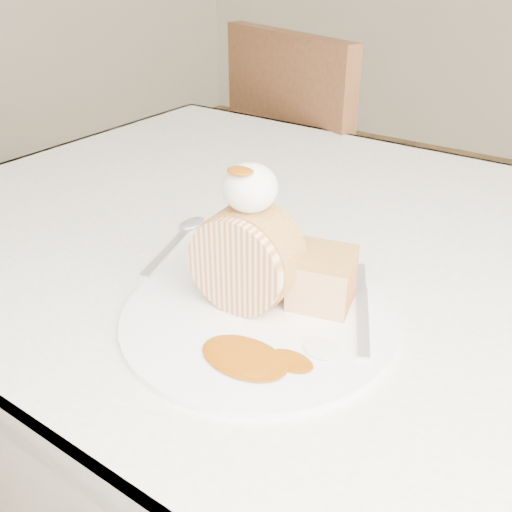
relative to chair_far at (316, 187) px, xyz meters
The scene contains 10 objects.
table 0.77m from the chair_far, 55.64° to the right, with size 1.40×0.90×0.75m.
chair_far is the anchor object (origin of this frame).
plate 0.96m from the chair_far, 64.74° to the right, with size 0.29×0.29×0.01m, color white.
roulade_slice 0.95m from the chair_far, 65.80° to the right, with size 0.11×0.11×0.06m, color beige.
cake_chunk 0.93m from the chair_far, 60.68° to the right, with size 0.07×0.06×0.05m, color #B78D45.
whipped_cream 0.97m from the chair_far, 65.56° to the right, with size 0.06×0.06×0.05m, color white.
caramel_drizzle 1.00m from the chair_far, 65.98° to the right, with size 0.03×0.02×0.01m, color #8B4505.
caramel_pool 1.03m from the chair_far, 64.78° to the right, with size 0.09×0.06×0.00m, color #8B4505, non-canonical shape.
fork 0.96m from the chair_far, 57.97° to the right, with size 0.02×0.17×0.00m, color silver.
spoon 0.85m from the chair_far, 74.78° to the right, with size 0.02×0.16×0.00m, color silver.
Camera 1 is at (0.25, -0.42, 1.11)m, focal length 40.00 mm.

